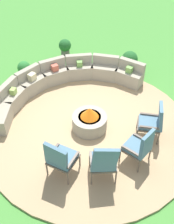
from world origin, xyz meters
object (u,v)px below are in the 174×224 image
at_px(fire_pit, 90,120).
at_px(lounge_chair_front_right, 104,161).
at_px(potted_plant_1, 65,47).
at_px(potted_plant_2, 25,70).
at_px(lounge_chair_back_left, 140,146).
at_px(curved_stone_bench, 61,82).
at_px(lounge_chair_front_left, 60,158).
at_px(lounge_chair_back_right, 153,121).
at_px(potted_plant_3, 130,60).

height_order(fire_pit, lounge_chair_front_right, lounge_chair_front_right).
height_order(potted_plant_1, potted_plant_2, potted_plant_1).
bearing_deg(lounge_chair_back_left, curved_stone_bench, 74.82).
relative_size(curved_stone_bench, potted_plant_2, 7.41).
xyz_separation_m(curved_stone_bench, lounge_chair_front_left, (-0.84, -2.99, 0.26)).
xyz_separation_m(fire_pit, lounge_chair_front_right, (-0.26, -1.58, 0.32)).
distance_m(curved_stone_bench, potted_plant_1, 2.14).
relative_size(lounge_chair_front_right, lounge_chair_back_right, 1.10).
height_order(curved_stone_bench, potted_plant_2, curved_stone_bench).
xyz_separation_m(curved_stone_bench, lounge_chair_back_left, (0.94, -3.26, 0.24)).
xyz_separation_m(lounge_chair_back_left, potted_plant_1, (-0.23, 5.28, -0.24)).
xyz_separation_m(lounge_chair_front_left, lounge_chair_back_left, (1.78, -0.27, -0.03)).
distance_m(curved_stone_bench, lounge_chair_back_right, 3.11).
bearing_deg(fire_pit, lounge_chair_back_left, -64.66).
bearing_deg(potted_plant_1, lounge_chair_front_left, -107.13).
bearing_deg(fire_pit, potted_plant_3, 44.79).
bearing_deg(lounge_chair_back_right, potted_plant_3, 13.79).
bearing_deg(potted_plant_2, fire_pit, -67.50).
bearing_deg(lounge_chair_front_left, lounge_chair_back_left, 37.88).
height_order(lounge_chair_front_right, lounge_chair_back_right, lounge_chair_front_right).
height_order(lounge_chair_front_right, lounge_chair_back_left, lounge_chair_front_right).
distance_m(lounge_chair_back_right, potted_plant_1, 4.76).
relative_size(fire_pit, potted_plant_2, 1.41).
relative_size(lounge_chair_front_left, potted_plant_2, 1.76).
bearing_deg(lounge_chair_back_right, lounge_chair_front_left, 127.74).
height_order(lounge_chair_back_left, potted_plant_1, lounge_chair_back_left).
xyz_separation_m(lounge_chair_front_left, potted_plant_3, (3.32, 3.39, -0.24)).
height_order(fire_pit, potted_plant_3, fire_pit).
relative_size(curved_stone_bench, potted_plant_3, 6.82).
bearing_deg(lounge_chair_back_right, lounge_chair_back_left, 161.58).
relative_size(fire_pit, potted_plant_1, 1.40).
bearing_deg(potted_plant_2, curved_stone_bench, -48.49).
bearing_deg(lounge_chair_front_left, fire_pit, 93.35).
bearing_deg(lounge_chair_back_left, lounge_chair_front_right, 157.31).
bearing_deg(lounge_chair_back_right, lounge_chair_front_right, 144.62).
distance_m(curved_stone_bench, potted_plant_3, 2.51).
height_order(curved_stone_bench, lounge_chair_back_left, lounge_chair_back_left).
height_order(curved_stone_bench, lounge_chair_back_right, lounge_chair_back_right).
relative_size(fire_pit, curved_stone_bench, 0.19).
distance_m(lounge_chair_front_left, potted_plant_3, 4.75).
bearing_deg(potted_plant_2, potted_plant_3, -10.98).
relative_size(lounge_chair_front_right, potted_plant_1, 1.76).
bearing_deg(lounge_chair_front_left, potted_plant_3, 91.90).
distance_m(lounge_chair_back_left, potted_plant_3, 3.97).
bearing_deg(curved_stone_bench, lounge_chair_front_left, -105.67).
bearing_deg(potted_plant_2, lounge_chair_back_right, -55.31).
bearing_deg(curved_stone_bench, fire_pit, -81.99).
bearing_deg(lounge_chair_back_left, lounge_chair_front_left, 140.28).
xyz_separation_m(curved_stone_bench, lounge_chair_back_right, (1.62, -2.64, 0.24)).
bearing_deg(lounge_chair_front_right, potted_plant_3, 72.26).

